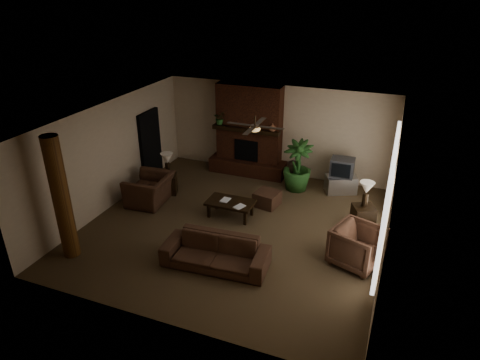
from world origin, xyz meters
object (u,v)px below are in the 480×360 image
at_px(sofa, 215,248).
at_px(ottoman, 267,199).
at_px(log_column, 61,199).
at_px(lamp_left, 167,160).
at_px(side_table_right, 363,217).
at_px(coffee_table, 230,203).
at_px(armchair_left, 149,185).
at_px(floor_plant, 297,176).
at_px(armchair_right, 358,245).
at_px(tv_stand, 341,184).
at_px(lamp_right, 366,190).
at_px(floor_vase, 292,171).
at_px(side_table_left, 168,184).

height_order(sofa, ottoman, sofa).
distance_m(log_column, lamp_left, 3.54).
bearing_deg(side_table_right, coffee_table, -167.49).
height_order(armchair_left, floor_plant, armchair_left).
distance_m(armchair_right, side_table_right, 1.64).
bearing_deg(tv_stand, lamp_right, -89.37).
distance_m(armchair_left, ottoman, 3.22).
bearing_deg(floor_plant, side_table_right, -35.07).
bearing_deg(log_column, armchair_right, 17.85).
relative_size(tv_stand, floor_vase, 1.10).
bearing_deg(side_table_left, floor_plant, 24.63).
bearing_deg(tv_stand, floor_vase, 155.23).
bearing_deg(lamp_left, sofa, -45.16).
xyz_separation_m(armchair_left, armchair_right, (5.63, -0.82, -0.04)).
distance_m(floor_vase, side_table_right, 2.82).
bearing_deg(sofa, lamp_left, 131.01).
xyz_separation_m(coffee_table, side_table_left, (-2.19, 0.61, -0.10)).
distance_m(floor_plant, lamp_left, 3.74).
distance_m(armchair_right, floor_vase, 4.04).
distance_m(lamp_left, side_table_right, 5.47).
xyz_separation_m(armchair_right, tv_stand, (-0.85, 3.34, -0.24)).
distance_m(log_column, armchair_right, 6.33).
relative_size(floor_vase, lamp_right, 1.18).
height_order(floor_vase, floor_plant, floor_plant).
distance_m(armchair_left, coffee_table, 2.35).
bearing_deg(lamp_right, armchair_right, -88.12).
bearing_deg(sofa, armchair_left, 141.70).
height_order(armchair_left, coffee_table, armchair_left).
relative_size(armchair_left, side_table_left, 2.20).
distance_m(sofa, coffee_table, 2.10).
relative_size(armchair_right, tv_stand, 1.15).
bearing_deg(lamp_left, log_column, -98.01).
bearing_deg(tv_stand, log_column, -159.09).
distance_m(ottoman, floor_vase, 1.57).
height_order(floor_plant, side_table_left, floor_plant).
height_order(armchair_right, side_table_left, armchair_right).
xyz_separation_m(armchair_left, floor_plant, (3.54, 2.25, -0.11)).
bearing_deg(floor_plant, lamp_left, -156.03).
xyz_separation_m(armchair_right, lamp_left, (-5.47, 1.56, 0.51)).
xyz_separation_m(floor_vase, lamp_left, (-3.18, -1.77, 0.57)).
distance_m(floor_plant, side_table_left, 3.73).
distance_m(tv_stand, side_table_left, 4.97).
height_order(sofa, lamp_left, lamp_left).
height_order(sofa, tv_stand, sofa).
relative_size(ottoman, floor_plant, 0.40).
bearing_deg(armchair_left, ottoman, 103.54).
bearing_deg(side_table_right, armchair_right, -88.36).
bearing_deg(lamp_left, floor_vase, 29.07).
relative_size(armchair_right, lamp_left, 1.51).
height_order(floor_plant, lamp_left, lamp_left).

